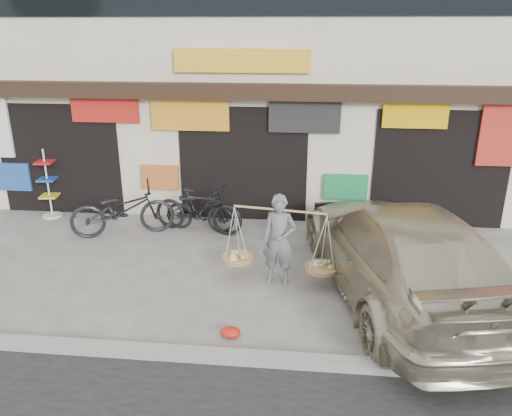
# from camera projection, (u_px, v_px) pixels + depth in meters

# --- Properties ---
(ground) EXTENTS (70.00, 70.00, 0.00)m
(ground) POSITION_uv_depth(u_px,v_px,m) (219.00, 288.00, 8.90)
(ground) COLOR gray
(ground) RESTS_ON ground
(kerb) EXTENTS (70.00, 0.25, 0.12)m
(kerb) POSITION_uv_depth(u_px,v_px,m) (194.00, 354.00, 7.01)
(kerb) COLOR gray
(kerb) RESTS_ON ground
(shophouse_block) EXTENTS (14.00, 6.32, 7.00)m
(shophouse_block) POSITION_uv_depth(u_px,v_px,m) (256.00, 63.00, 13.72)
(shophouse_block) COLOR beige
(shophouse_block) RESTS_ON ground
(street_vendor) EXTENTS (2.09, 0.80, 1.67)m
(street_vendor) POSITION_uv_depth(u_px,v_px,m) (279.00, 243.00, 8.86)
(street_vendor) COLOR slate
(street_vendor) RESTS_ON ground
(bike_0) EXTENTS (2.39, 1.53, 1.18)m
(bike_0) POSITION_uv_depth(u_px,v_px,m) (122.00, 210.00, 11.00)
(bike_0) COLOR black
(bike_0) RESTS_ON ground
(bike_1) EXTENTS (1.69, 0.72, 0.98)m
(bike_1) POSITION_uv_depth(u_px,v_px,m) (200.00, 211.00, 11.25)
(bike_1) COLOR black
(bike_1) RESTS_ON ground
(bike_2) EXTENTS (2.20, 1.13, 1.10)m
(bike_2) POSITION_uv_depth(u_px,v_px,m) (198.00, 208.00, 11.20)
(bike_2) COLOR black
(bike_2) RESTS_ON ground
(suv) EXTENTS (3.50, 6.07, 1.66)m
(suv) POSITION_uv_depth(u_px,v_px,m) (401.00, 251.00, 8.42)
(suv) COLOR #BBB296
(suv) RESTS_ON ground
(display_rack) EXTENTS (0.46, 0.46, 1.69)m
(display_rack) POSITION_uv_depth(u_px,v_px,m) (49.00, 190.00, 12.06)
(display_rack) COLOR silver
(display_rack) RESTS_ON ground
(red_bag) EXTENTS (0.31, 0.25, 0.14)m
(red_bag) POSITION_uv_depth(u_px,v_px,m) (230.00, 332.00, 7.50)
(red_bag) COLOR red
(red_bag) RESTS_ON ground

